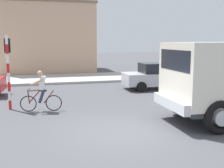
# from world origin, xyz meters

# --- Properties ---
(ground_plane) EXTENTS (120.00, 120.00, 0.00)m
(ground_plane) POSITION_xyz_m (0.00, 0.00, 0.00)
(ground_plane) COLOR #4C4C51
(sidewalk_far) EXTENTS (80.00, 5.00, 0.16)m
(sidewalk_far) POSITION_xyz_m (0.00, 13.18, 0.08)
(sidewalk_far) COLOR #ADADA8
(sidewalk_far) RESTS_ON ground
(cyclist) EXTENTS (1.72, 0.53, 1.72)m
(cyclist) POSITION_xyz_m (-2.38, 3.49, 0.86)
(cyclist) COLOR black
(cyclist) RESTS_ON ground
(traffic_light_pole) EXTENTS (0.24, 0.43, 3.20)m
(traffic_light_pole) POSITION_xyz_m (-3.69, 4.24, 2.07)
(traffic_light_pole) COLOR red
(traffic_light_pole) RESTS_ON ground
(car_white_mid) EXTENTS (4.04, 1.95, 1.60)m
(car_white_mid) POSITION_xyz_m (4.60, 7.43, 0.82)
(car_white_mid) COLOR #B7B7BC
(car_white_mid) RESTS_ON ground
(building_mid_block) EXTENTS (8.39, 7.88, 6.31)m
(building_mid_block) POSITION_xyz_m (-1.49, 19.68, 3.16)
(building_mid_block) COLOR tan
(building_mid_block) RESTS_ON ground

